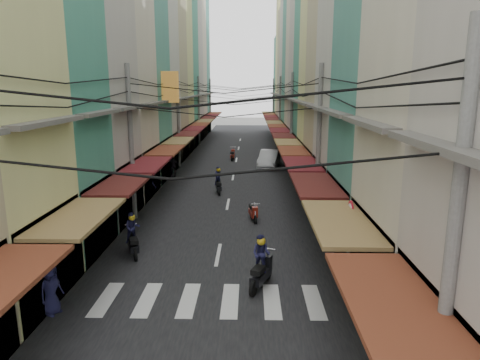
# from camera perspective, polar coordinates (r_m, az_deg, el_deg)

# --- Properties ---
(ground) EXTENTS (160.00, 160.00, 0.00)m
(ground) POSITION_cam_1_polar(r_m,az_deg,el_deg) (20.44, -2.51, -7.82)
(ground) COLOR #60605B
(ground) RESTS_ON ground
(road) EXTENTS (10.00, 80.00, 0.02)m
(road) POSITION_cam_1_polar(r_m,az_deg,el_deg) (39.79, -0.58, 2.20)
(road) COLOR black
(road) RESTS_ON ground
(sidewalk_left) EXTENTS (3.00, 80.00, 0.06)m
(sidewalk_left) POSITION_cam_1_polar(r_m,az_deg,el_deg) (40.53, -9.81, 2.23)
(sidewalk_left) COLOR slate
(sidewalk_left) RESTS_ON ground
(sidewalk_right) EXTENTS (3.00, 80.00, 0.06)m
(sidewalk_right) POSITION_cam_1_polar(r_m,az_deg,el_deg) (40.09, 8.75, 2.16)
(sidewalk_right) COLOR slate
(sidewalk_right) RESTS_ON ground
(crosswalk) EXTENTS (7.55, 2.40, 0.01)m
(crosswalk) POSITION_cam_1_polar(r_m,az_deg,el_deg) (14.96, -4.10, -15.68)
(crosswalk) COLOR silver
(crosswalk) RESTS_ON ground
(building_row_left) EXTENTS (7.80, 67.67, 23.70)m
(building_row_left) POSITION_cam_1_polar(r_m,az_deg,el_deg) (36.98, -13.70, 16.28)
(building_row_left) COLOR #B9B5A9
(building_row_left) RESTS_ON ground
(building_row_right) EXTENTS (7.80, 68.98, 22.59)m
(building_row_right) POSITION_cam_1_polar(r_m,az_deg,el_deg) (36.26, 12.29, 15.85)
(building_row_right) COLOR #418F76
(building_row_right) RESTS_ON ground
(utility_poles) EXTENTS (10.20, 66.13, 8.20)m
(utility_poles) POSITION_cam_1_polar(r_m,az_deg,el_deg) (34.18, -0.90, 11.62)
(utility_poles) COLOR slate
(utility_poles) RESTS_ON ground
(white_car) EXTENTS (5.61, 2.96, 1.88)m
(white_car) POSITION_cam_1_polar(r_m,az_deg,el_deg) (38.21, 3.90, 1.73)
(white_car) COLOR silver
(white_car) RESTS_ON ground
(bicycle) EXTENTS (1.50, 0.84, 0.97)m
(bicycle) POSITION_cam_1_polar(r_m,az_deg,el_deg) (19.81, 18.48, -9.15)
(bicycle) COLOR black
(bicycle) RESTS_ON ground
(moving_scooters) EXTENTS (5.91, 28.89, 1.96)m
(moving_scooters) POSITION_cam_1_polar(r_m,az_deg,el_deg) (23.20, -3.22, -3.89)
(moving_scooters) COLOR black
(moving_scooters) RESTS_ON ground
(parked_scooters) EXTENTS (12.90, 11.61, 1.00)m
(parked_scooters) POSITION_cam_1_polar(r_m,az_deg,el_deg) (17.50, 12.64, -10.05)
(parked_scooters) COLOR black
(parked_scooters) RESTS_ON ground
(pedestrians) EXTENTS (11.33, 23.67, 2.21)m
(pedestrians) POSITION_cam_1_polar(r_m,az_deg,el_deg) (24.59, -10.88, -1.95)
(pedestrians) COLOR black
(pedestrians) RESTS_ON ground
(market_umbrella) EXTENTS (2.08, 2.08, 2.19)m
(market_umbrella) POSITION_cam_1_polar(r_m,az_deg,el_deg) (16.47, 20.83, -6.59)
(market_umbrella) COLOR #B2B2B7
(market_umbrella) RESTS_ON ground
(traffic_sign) EXTENTS (0.10, 0.72, 3.27)m
(traffic_sign) POSITION_cam_1_polar(r_m,az_deg,el_deg) (15.20, 14.44, -5.79)
(traffic_sign) COLOR slate
(traffic_sign) RESTS_ON ground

